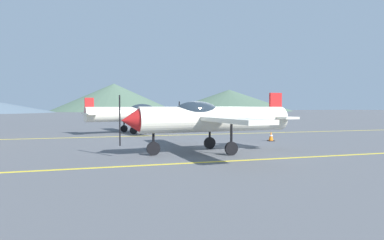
{
  "coord_description": "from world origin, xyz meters",
  "views": [
    {
      "loc": [
        -5.44,
        -14.85,
        2.07
      ],
      "look_at": [
        0.7,
        6.0,
        1.2
      ],
      "focal_mm": 30.09,
      "sensor_mm": 36.0,
      "label": 1
    }
  ],
  "objects_px": {
    "airplane_mid": "(135,114)",
    "traffic_cone_front": "(271,136)",
    "airplane_near": "(210,118)",
    "car_sedan": "(175,118)"
  },
  "relations": [
    {
      "from": "airplane_mid",
      "to": "traffic_cone_front",
      "type": "xyz_separation_m",
      "value": [
        7.27,
        -8.64,
        -1.27
      ]
    },
    {
      "from": "airplane_near",
      "to": "traffic_cone_front",
      "type": "relative_size",
      "value": 15.7
    },
    {
      "from": "airplane_near",
      "to": "car_sedan",
      "type": "height_order",
      "value": "airplane_near"
    },
    {
      "from": "car_sedan",
      "to": "airplane_near",
      "type": "bearing_deg",
      "value": -99.1
    },
    {
      "from": "airplane_mid",
      "to": "car_sedan",
      "type": "xyz_separation_m",
      "value": [
        5.26,
        7.98,
        -0.72
      ]
    },
    {
      "from": "airplane_mid",
      "to": "car_sedan",
      "type": "bearing_deg",
      "value": 56.58
    },
    {
      "from": "airplane_mid",
      "to": "traffic_cone_front",
      "type": "height_order",
      "value": "airplane_mid"
    },
    {
      "from": "airplane_near",
      "to": "car_sedan",
      "type": "xyz_separation_m",
      "value": [
        3.24,
        20.2,
        -0.72
      ]
    },
    {
      "from": "airplane_mid",
      "to": "car_sedan",
      "type": "distance_m",
      "value": 9.59
    },
    {
      "from": "car_sedan",
      "to": "airplane_mid",
      "type": "bearing_deg",
      "value": -123.42
    }
  ]
}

